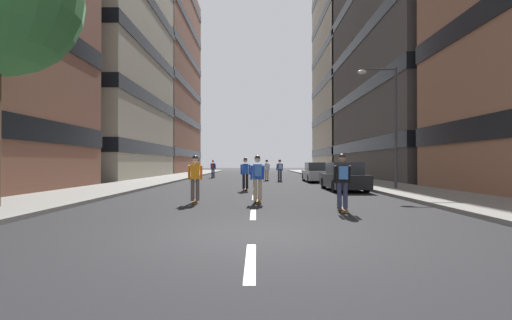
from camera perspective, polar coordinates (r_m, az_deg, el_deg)
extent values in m
plane|color=black|center=(31.48, 0.02, -3.17)|extent=(143.75, 143.75, 0.00)
cube|color=gray|center=(35.40, -13.03, -2.74)|extent=(3.93, 65.89, 0.14)
cube|color=gray|center=(35.36, 13.12, -2.74)|extent=(3.93, 65.89, 0.14)
cube|color=silver|center=(5.68, -0.70, -15.72)|extent=(0.16, 2.20, 0.01)
cube|color=silver|center=(10.59, -0.28, -8.57)|extent=(0.16, 2.20, 0.01)
cube|color=silver|center=(15.55, -0.13, -5.96)|extent=(0.16, 2.20, 0.01)
cube|color=silver|center=(20.53, -0.06, -4.61)|extent=(0.16, 2.20, 0.01)
cube|color=silver|center=(25.52, -0.01, -3.79)|extent=(0.16, 2.20, 0.01)
cube|color=silver|center=(30.52, 0.02, -3.24)|extent=(0.16, 2.20, 0.01)
cube|color=silver|center=(35.51, 0.04, -2.85)|extent=(0.16, 2.20, 0.01)
cube|color=silver|center=(40.51, 0.06, -2.55)|extent=(0.16, 2.20, 0.01)
cube|color=silver|center=(45.50, 0.07, -2.32)|extent=(0.16, 2.20, 0.01)
cube|color=silver|center=(50.50, 0.08, -2.13)|extent=(0.16, 2.20, 0.01)
cube|color=silver|center=(55.50, 0.09, -1.98)|extent=(0.16, 2.20, 0.01)
cube|color=silver|center=(60.50, 0.10, -1.85)|extent=(0.16, 2.20, 0.01)
cube|color=black|center=(38.73, -25.31, 1.58)|extent=(13.36, 17.85, 1.10)
cube|color=black|center=(39.18, -25.29, 8.49)|extent=(13.36, 17.85, 1.10)
cube|color=black|center=(40.18, -25.27, 15.16)|extent=(13.36, 17.85, 1.10)
cube|color=black|center=(41.69, -25.25, 21.42)|extent=(13.36, 17.85, 1.10)
cube|color=brown|center=(58.24, -16.87, 12.66)|extent=(13.24, 21.41, 29.34)
cube|color=black|center=(56.75, -16.90, 1.03)|extent=(13.36, 21.53, 1.10)
cube|color=black|center=(57.08, -16.89, 5.95)|extent=(13.36, 21.53, 1.10)
cube|color=black|center=(57.83, -16.88, 10.77)|extent=(13.36, 21.53, 1.10)
cube|color=black|center=(58.97, -16.87, 15.44)|extent=(13.36, 21.53, 1.10)
cube|color=black|center=(60.49, -16.86, 19.90)|extent=(13.36, 21.53, 1.10)
cube|color=#4C4744|center=(40.27, 25.39, 15.98)|extent=(13.24, 23.10, 25.70)
cube|color=black|center=(38.67, 25.44, 1.96)|extent=(13.36, 23.22, 1.10)
cube|color=black|center=(39.22, 25.41, 9.48)|extent=(13.36, 23.22, 1.10)
cube|color=black|center=(40.41, 25.39, 16.68)|extent=(13.36, 23.22, 1.10)
cube|color=#BCB29E|center=(58.94, 17.06, 15.51)|extent=(13.24, 17.25, 35.34)
cube|color=black|center=(56.70, 17.09, 1.13)|extent=(13.36, 17.37, 1.10)
cube|color=black|center=(57.06, 17.08, 6.21)|extent=(13.36, 17.37, 1.10)
cube|color=black|center=(57.86, 17.07, 11.18)|extent=(13.36, 17.37, 1.10)
cube|color=black|center=(59.08, 17.05, 15.98)|extent=(13.36, 17.37, 1.10)
cube|color=black|center=(60.70, 17.04, 20.56)|extent=(13.36, 17.37, 1.10)
cube|color=#B2B7BF|center=(28.56, 9.76, -2.37)|extent=(1.80, 4.40, 0.70)
cube|color=#2D3338|center=(28.39, 9.81, -1.03)|extent=(1.60, 2.10, 0.64)
cylinder|color=black|center=(29.88, 7.78, -2.69)|extent=(0.22, 0.64, 0.64)
cylinder|color=black|center=(30.13, 10.80, -2.67)|extent=(0.22, 0.64, 0.64)
cylinder|color=black|center=(27.01, 8.60, -2.93)|extent=(0.22, 0.64, 0.64)
cylinder|color=black|center=(27.29, 11.92, -2.90)|extent=(0.22, 0.64, 0.64)
cube|color=black|center=(20.05, 13.90, -3.20)|extent=(1.80, 4.40, 0.70)
cube|color=#2D3338|center=(19.88, 14.00, -1.29)|extent=(1.60, 2.10, 0.64)
cylinder|color=black|center=(21.30, 10.88, -3.60)|extent=(0.22, 0.64, 0.64)
cylinder|color=black|center=(21.66, 15.05, -3.54)|extent=(0.22, 0.64, 0.64)
cylinder|color=black|center=(18.47, 12.56, -4.09)|extent=(0.22, 0.64, 0.64)
cylinder|color=black|center=(18.87, 17.32, -4.00)|extent=(0.22, 0.64, 0.64)
cylinder|color=#3F3F44|center=(20.78, 21.47, 4.81)|extent=(0.16, 0.16, 6.50)
cylinder|color=#3F3F44|center=(21.00, 19.09, 13.48)|extent=(1.80, 0.10, 0.10)
ellipsoid|color=silver|center=(20.70, 16.67, 13.25)|extent=(0.50, 0.30, 0.24)
cube|color=brown|center=(19.32, -1.53, -4.64)|extent=(0.22, 0.91, 0.02)
cylinder|color=#D8BF4C|center=(19.64, -1.48, -4.71)|extent=(0.18, 0.07, 0.07)
cylinder|color=#D8BF4C|center=(19.01, -1.58, -4.86)|extent=(0.18, 0.07, 0.07)
cylinder|color=black|center=(19.30, -1.80, -3.42)|extent=(0.14, 0.14, 0.80)
cylinder|color=black|center=(19.29, -1.26, -3.43)|extent=(0.14, 0.14, 0.80)
cube|color=blue|center=(19.27, -1.53, -1.42)|extent=(0.33, 0.21, 0.55)
cylinder|color=blue|center=(19.34, -2.17, -1.50)|extent=(0.10, 0.23, 0.55)
cylinder|color=blue|center=(19.31, -0.87, -1.50)|extent=(0.10, 0.23, 0.55)
sphere|color=tan|center=(19.29, -1.53, -0.07)|extent=(0.22, 0.22, 0.22)
sphere|color=black|center=(19.29, -1.53, 0.08)|extent=(0.21, 0.21, 0.21)
cube|color=brown|center=(30.41, 1.89, -3.11)|extent=(0.30, 0.92, 0.02)
cylinder|color=#D8BF4C|center=(30.73, 1.81, -3.17)|extent=(0.19, 0.09, 0.07)
cylinder|color=#D8BF4C|center=(30.10, 1.98, -3.22)|extent=(0.19, 0.09, 0.07)
cylinder|color=tan|center=(30.39, 1.72, -2.33)|extent=(0.15, 0.15, 0.80)
cylinder|color=tan|center=(30.41, 2.06, -2.33)|extent=(0.15, 0.15, 0.80)
cube|color=white|center=(30.38, 1.89, -1.06)|extent=(0.34, 0.23, 0.55)
cylinder|color=white|center=(30.40, 1.47, -1.11)|extent=(0.11, 0.24, 0.55)
cylinder|color=white|center=(30.46, 2.29, -1.11)|extent=(0.11, 0.24, 0.55)
sphere|color=#997051|center=(30.40, 1.89, -0.20)|extent=(0.22, 0.22, 0.22)
sphere|color=black|center=(30.40, 1.89, -0.11)|extent=(0.21, 0.21, 0.21)
cube|color=brown|center=(13.43, 0.42, -6.50)|extent=(0.29, 0.92, 0.02)
cylinder|color=#D8BF4C|center=(13.75, 0.28, -6.55)|extent=(0.19, 0.09, 0.07)
cylinder|color=#D8BF4C|center=(13.12, 0.56, -6.85)|extent=(0.19, 0.09, 0.07)
cylinder|color=tan|center=(13.39, 0.03, -4.75)|extent=(0.15, 0.15, 0.80)
cylinder|color=tan|center=(13.40, 0.80, -4.74)|extent=(0.15, 0.15, 0.80)
cube|color=blue|center=(13.36, 0.41, -1.86)|extent=(0.34, 0.23, 0.55)
cylinder|color=blue|center=(13.39, -0.54, -1.97)|extent=(0.11, 0.24, 0.55)
cylinder|color=blue|center=(13.44, 1.33, -1.97)|extent=(0.11, 0.24, 0.55)
sphere|color=beige|center=(13.38, 0.41, 0.09)|extent=(0.22, 0.22, 0.22)
sphere|color=black|center=(13.38, 0.41, 0.31)|extent=(0.21, 0.21, 0.21)
cube|color=#3F72BF|center=(13.18, 0.49, -1.75)|extent=(0.27, 0.18, 0.40)
cube|color=brown|center=(35.70, -6.67, -2.71)|extent=(0.38, 0.92, 0.02)
cylinder|color=#D8BF4C|center=(36.01, -6.51, -2.76)|extent=(0.19, 0.11, 0.07)
cylinder|color=#D8BF4C|center=(35.40, -6.84, -2.80)|extent=(0.19, 0.11, 0.07)
cylinder|color=#2D334C|center=(35.72, -6.81, -2.04)|extent=(0.17, 0.17, 0.80)
cylinder|color=#2D334C|center=(35.66, -6.53, -2.05)|extent=(0.17, 0.17, 0.80)
cube|color=blue|center=(35.68, -6.67, -0.96)|extent=(0.35, 0.26, 0.55)
cylinder|color=blue|center=(35.80, -6.98, -1.00)|extent=(0.14, 0.24, 0.55)
cylinder|color=blue|center=(35.65, -6.31, -1.01)|extent=(0.14, 0.24, 0.55)
sphere|color=tan|center=(35.69, -6.66, -0.23)|extent=(0.22, 0.22, 0.22)
sphere|color=black|center=(35.69, -6.66, -0.15)|extent=(0.21, 0.21, 0.21)
cube|color=#A52626|center=(35.51, -6.76, -0.92)|extent=(0.29, 0.21, 0.40)
cube|color=brown|center=(30.19, -9.10, -3.12)|extent=(0.35, 0.92, 0.02)
cylinder|color=#D8BF4C|center=(30.51, -9.10, -3.18)|extent=(0.19, 0.10, 0.07)
cylinder|color=#D8BF4C|center=(29.87, -9.09, -3.24)|extent=(0.19, 0.10, 0.07)
cylinder|color=black|center=(30.17, -9.27, -2.34)|extent=(0.16, 0.16, 0.80)
cylinder|color=black|center=(30.17, -8.92, -2.34)|extent=(0.16, 0.16, 0.80)
cube|color=orange|center=(30.16, -9.09, -1.06)|extent=(0.35, 0.25, 0.55)
cylinder|color=orange|center=(30.21, -9.51, -1.11)|extent=(0.13, 0.24, 0.55)
cylinder|color=orange|center=(30.21, -8.68, -1.11)|extent=(0.13, 0.24, 0.55)
sphere|color=beige|center=(30.18, -9.09, -0.19)|extent=(0.22, 0.22, 0.22)
sphere|color=black|center=(30.18, -9.09, -0.10)|extent=(0.21, 0.21, 0.21)
cube|color=#4C8C4C|center=(29.98, -9.09, -1.00)|extent=(0.28, 0.20, 0.40)
cube|color=brown|center=(29.16, 3.98, -3.22)|extent=(0.33, 0.92, 0.02)
cylinder|color=#D8BF4C|center=(29.47, 3.85, -3.28)|extent=(0.19, 0.10, 0.07)
cylinder|color=#D8BF4C|center=(28.85, 4.11, -3.34)|extent=(0.19, 0.10, 0.07)
cylinder|color=#2D334C|center=(29.12, 3.80, -2.41)|extent=(0.16, 0.16, 0.80)
cylinder|color=#2D334C|center=(29.16, 4.15, -2.41)|extent=(0.16, 0.16, 0.80)
cube|color=blue|center=(29.13, 3.98, -1.08)|extent=(0.35, 0.24, 0.55)
cylinder|color=blue|center=(29.13, 3.53, -1.14)|extent=(0.12, 0.24, 0.55)
cylinder|color=blue|center=(29.22, 4.38, -1.14)|extent=(0.12, 0.24, 0.55)
sphere|color=#997051|center=(29.14, 3.97, -0.19)|extent=(0.22, 0.22, 0.22)
sphere|color=black|center=(29.14, 3.97, -0.09)|extent=(0.21, 0.21, 0.21)
cube|color=beige|center=(28.95, 4.05, -1.03)|extent=(0.28, 0.20, 0.40)
cube|color=brown|center=(13.59, -9.48, -6.42)|extent=(0.32, 0.92, 0.02)
cylinder|color=#D8BF4C|center=(13.91, -9.44, -6.48)|extent=(0.19, 0.09, 0.07)
cylinder|color=#D8BF4C|center=(13.27, -9.52, -6.77)|extent=(0.19, 0.09, 0.07)
cylinder|color=#594C47|center=(13.55, -9.86, -4.69)|extent=(0.16, 0.16, 0.80)
cylinder|color=#594C47|center=(13.55, -9.09, -4.69)|extent=(0.16, 0.16, 0.80)
cube|color=orange|center=(13.52, -9.47, -1.84)|extent=(0.34, 0.24, 0.55)
cylinder|color=orange|center=(13.58, -10.39, -1.95)|extent=(0.12, 0.24, 0.55)
cylinder|color=orange|center=(13.56, -8.54, -1.95)|extent=(0.12, 0.24, 0.55)
sphere|color=beige|center=(13.53, -9.47, 0.09)|extent=(0.22, 0.22, 0.22)
sphere|color=black|center=(13.53, -9.47, 0.30)|extent=(0.21, 0.21, 0.21)
cube|color=brown|center=(11.42, 13.73, -7.56)|extent=(0.26, 0.91, 0.02)
cylinder|color=#D8BF4C|center=(11.74, 13.47, -7.60)|extent=(0.18, 0.08, 0.07)
cylinder|color=#D8BF4C|center=(11.11, 14.01, -8.00)|extent=(0.18, 0.08, 0.07)
cylinder|color=#2D334C|center=(11.36, 13.28, -5.51)|extent=(0.15, 0.15, 0.80)
cylinder|color=#2D334C|center=(11.39, 14.18, -5.49)|extent=(0.15, 0.15, 0.80)
cube|color=black|center=(11.34, 13.72, -2.10)|extent=(0.33, 0.22, 0.55)
cylinder|color=black|center=(11.35, 12.58, -2.24)|extent=(0.11, 0.23, 0.55)
cylinder|color=black|center=(11.43, 14.77, -2.22)|extent=(0.11, 0.23, 0.55)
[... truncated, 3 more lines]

